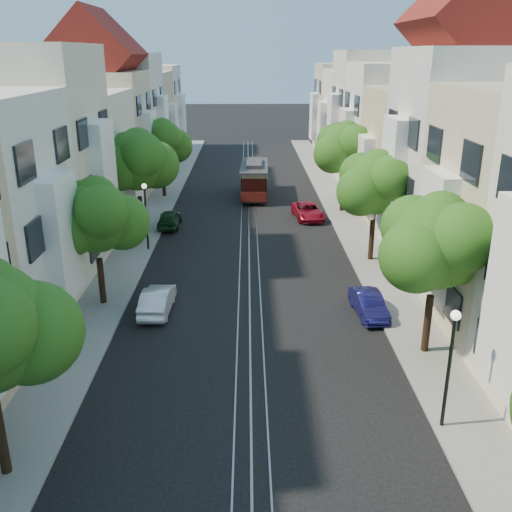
{
  "coord_description": "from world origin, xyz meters",
  "views": [
    {
      "loc": [
        -0.07,
        -11.73,
        11.75
      ],
      "look_at": [
        0.32,
        14.81,
        2.2
      ],
      "focal_mm": 40.0,
      "sensor_mm": 36.0,
      "label": 1
    }
  ],
  "objects_px": {
    "tree_e_c": "(377,185)",
    "tree_w_c": "(138,161)",
    "tree_w_d": "(162,143)",
    "lamp_west": "(146,207)",
    "lamp_east": "(451,352)",
    "parked_car_e_mid": "(369,304)",
    "tree_e_d": "(345,149)",
    "parked_car_e_far": "(308,211)",
    "tree_w_b": "(96,219)",
    "cable_car": "(254,177)",
    "parked_car_w_far": "(170,219)",
    "tree_e_b": "(438,245)",
    "parked_car_w_mid": "(157,300)"
  },
  "relations": [
    {
      "from": "tree_e_c",
      "to": "tree_w_c",
      "type": "height_order",
      "value": "tree_w_c"
    },
    {
      "from": "tree_w_d",
      "to": "lamp_west",
      "type": "xyz_separation_m",
      "value": [
        0.84,
        -13.98,
        -1.75
      ]
    },
    {
      "from": "lamp_east",
      "to": "parked_car_e_mid",
      "type": "relative_size",
      "value": 1.24
    },
    {
      "from": "tree_e_d",
      "to": "parked_car_e_far",
      "type": "bearing_deg",
      "value": -146.95
    },
    {
      "from": "tree_w_b",
      "to": "tree_w_d",
      "type": "height_order",
      "value": "tree_w_d"
    },
    {
      "from": "lamp_west",
      "to": "tree_w_b",
      "type": "bearing_deg",
      "value": -95.97
    },
    {
      "from": "tree_w_c",
      "to": "parked_car_e_far",
      "type": "distance_m",
      "value": 13.06
    },
    {
      "from": "cable_car",
      "to": "lamp_west",
      "type": "bearing_deg",
      "value": -114.0
    },
    {
      "from": "tree_e_d",
      "to": "parked_car_w_far",
      "type": "distance_m",
      "value": 14.08
    },
    {
      "from": "tree_w_c",
      "to": "cable_car",
      "type": "bearing_deg",
      "value": 55.62
    },
    {
      "from": "lamp_west",
      "to": "tree_e_b",
      "type": "bearing_deg",
      "value": -43.85
    },
    {
      "from": "tree_e_c",
      "to": "lamp_west",
      "type": "distance_m",
      "value": 13.82
    },
    {
      "from": "lamp_east",
      "to": "parked_car_w_mid",
      "type": "xyz_separation_m",
      "value": [
        -10.7,
        9.13,
        -2.24
      ]
    },
    {
      "from": "tree_e_c",
      "to": "tree_w_b",
      "type": "bearing_deg",
      "value": -157.38
    },
    {
      "from": "tree_e_b",
      "to": "parked_car_w_mid",
      "type": "distance_m",
      "value": 13.05
    },
    {
      "from": "cable_car",
      "to": "parked_car_w_far",
      "type": "bearing_deg",
      "value": -122.36
    },
    {
      "from": "cable_car",
      "to": "parked_car_e_far",
      "type": "distance_m",
      "value": 8.11
    },
    {
      "from": "cable_car",
      "to": "parked_car_e_far",
      "type": "height_order",
      "value": "cable_car"
    },
    {
      "from": "lamp_west",
      "to": "parked_car_w_mid",
      "type": "xyz_separation_m",
      "value": [
        1.9,
        -8.87,
        -2.24
      ]
    },
    {
      "from": "tree_e_c",
      "to": "tree_w_c",
      "type": "bearing_deg",
      "value": 160.85
    },
    {
      "from": "tree_e_c",
      "to": "parked_car_w_far",
      "type": "bearing_deg",
      "value": 150.98
    },
    {
      "from": "tree_e_b",
      "to": "lamp_west",
      "type": "height_order",
      "value": "tree_e_b"
    },
    {
      "from": "cable_car",
      "to": "parked_car_e_mid",
      "type": "relative_size",
      "value": 2.16
    },
    {
      "from": "tree_w_b",
      "to": "parked_car_e_far",
      "type": "relative_size",
      "value": 1.52
    },
    {
      "from": "tree_e_c",
      "to": "cable_car",
      "type": "xyz_separation_m",
      "value": [
        -6.76,
        16.16,
        -2.96
      ]
    },
    {
      "from": "parked_car_e_mid",
      "to": "lamp_east",
      "type": "bearing_deg",
      "value": -90.5
    },
    {
      "from": "tree_w_d",
      "to": "tree_e_c",
      "type": "bearing_deg",
      "value": -48.01
    },
    {
      "from": "lamp_west",
      "to": "cable_car",
      "type": "height_order",
      "value": "lamp_west"
    },
    {
      "from": "lamp_west",
      "to": "parked_car_e_far",
      "type": "relative_size",
      "value": 1.01
    },
    {
      "from": "tree_w_d",
      "to": "cable_car",
      "type": "xyz_separation_m",
      "value": [
        7.64,
        0.16,
        -2.96
      ]
    },
    {
      "from": "lamp_east",
      "to": "parked_car_e_far",
      "type": "relative_size",
      "value": 1.01
    },
    {
      "from": "tree_w_c",
      "to": "parked_car_w_far",
      "type": "relative_size",
      "value": 1.94
    },
    {
      "from": "tree_w_d",
      "to": "parked_car_e_mid",
      "type": "xyz_separation_m",
      "value": [
        12.74,
        -23.37,
        -4.05
      ]
    },
    {
      "from": "tree_e_d",
      "to": "tree_e_c",
      "type": "bearing_deg",
      "value": -90.0
    },
    {
      "from": "tree_w_c",
      "to": "lamp_east",
      "type": "distance_m",
      "value": 25.01
    },
    {
      "from": "tree_e_d",
      "to": "parked_car_e_far",
      "type": "distance_m",
      "value": 5.49
    },
    {
      "from": "tree_e_d",
      "to": "cable_car",
      "type": "bearing_deg",
      "value": 142.63
    },
    {
      "from": "tree_e_b",
      "to": "tree_w_c",
      "type": "height_order",
      "value": "tree_w_c"
    },
    {
      "from": "tree_w_d",
      "to": "parked_car_e_far",
      "type": "height_order",
      "value": "tree_w_d"
    },
    {
      "from": "tree_w_b",
      "to": "parked_car_w_far",
      "type": "distance_m",
      "value": 13.75
    },
    {
      "from": "tree_w_b",
      "to": "tree_w_d",
      "type": "xyz_separation_m",
      "value": [
        0.0,
        22.0,
        0.2
      ]
    },
    {
      "from": "tree_w_d",
      "to": "parked_car_w_far",
      "type": "xyz_separation_m",
      "value": [
        1.54,
        -8.87,
        -3.98
      ]
    },
    {
      "from": "lamp_east",
      "to": "parked_car_e_mid",
      "type": "xyz_separation_m",
      "value": [
        -0.7,
        8.6,
        -2.29
      ]
    },
    {
      "from": "tree_w_d",
      "to": "tree_w_c",
      "type": "bearing_deg",
      "value": -90.0
    },
    {
      "from": "tree_e_c",
      "to": "parked_car_e_mid",
      "type": "height_order",
      "value": "tree_e_c"
    },
    {
      "from": "tree_e_c",
      "to": "lamp_east",
      "type": "bearing_deg",
      "value": -93.44
    },
    {
      "from": "tree_w_b",
      "to": "parked_car_w_mid",
      "type": "xyz_separation_m",
      "value": [
        2.74,
        -0.85,
        -3.8
      ]
    },
    {
      "from": "parked_car_e_mid",
      "to": "parked_car_w_far",
      "type": "height_order",
      "value": "parked_car_w_far"
    },
    {
      "from": "lamp_east",
      "to": "lamp_west",
      "type": "relative_size",
      "value": 1.0
    },
    {
      "from": "tree_e_c",
      "to": "tree_w_d",
      "type": "distance_m",
      "value": 21.53
    }
  ]
}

